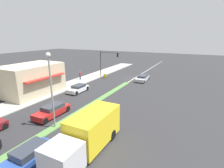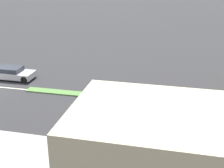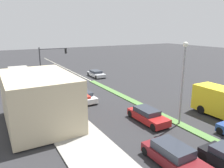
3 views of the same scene
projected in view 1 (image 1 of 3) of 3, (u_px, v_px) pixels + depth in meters
ground_plane at (86, 108)px, 22.19m from camera, size 160.00×160.00×0.00m
sidewalk_right at (33, 98)px, 25.65m from camera, size 4.00×73.00×0.12m
median_strip at (23, 147)px, 14.43m from camera, size 0.90×46.00×0.10m
lane_marking_center at (134, 78)px, 37.68m from camera, size 0.16×60.00×0.01m
building_corner_store at (32, 79)px, 27.35m from camera, size 6.40×8.99×4.52m
traffic_signal_main at (106, 60)px, 38.16m from camera, size 4.59×0.34×5.60m
street_lamp at (51, 82)px, 16.31m from camera, size 0.44×0.44×7.37m
pedestrian at (80, 75)px, 36.26m from camera, size 0.34×0.34×1.66m
warning_aframe_sign at (105, 76)px, 38.11m from camera, size 0.45×0.53×0.84m
delivery_truck at (88, 133)px, 13.80m from camera, size 2.44×7.50×2.87m
sedan_silver at (142, 78)px, 35.55m from camera, size 1.85×4.27×1.14m
van_white at (78, 89)px, 28.51m from camera, size 1.75×3.91×1.18m
hatchback_red at (52, 111)px, 19.97m from camera, size 1.76×4.40×1.28m
coupe_blue at (29, 157)px, 12.35m from camera, size 1.73×4.25×1.36m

